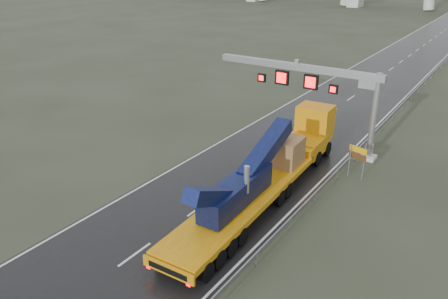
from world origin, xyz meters
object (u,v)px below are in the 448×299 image
Objects in this scene: exit_sign_pair at (357,156)px; striped_barrier at (369,150)px; heavy_haul_truck at (276,163)px; sign_gantry at (319,84)px.

exit_sign_pair is 4.83m from striped_barrier.
striped_barrier is at bearing 111.86° from exit_sign_pair.
heavy_haul_truck is at bearing -136.66° from striped_barrier.
exit_sign_pair reaches higher than striped_barrier.
sign_gantry is 14.73× the size of striped_barrier.
heavy_haul_truck reaches higher than striped_barrier.
sign_gantry reaches higher than heavy_haul_truck.
heavy_haul_truck reaches higher than exit_sign_pair.
sign_gantry is 7.39m from exit_sign_pair.
striped_barrier is (4.61, 0.77, -5.11)m from sign_gantry.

